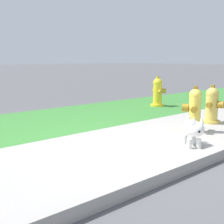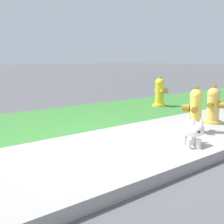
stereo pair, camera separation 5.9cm
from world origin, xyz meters
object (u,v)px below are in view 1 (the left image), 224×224
at_px(small_white_dog, 193,129).
at_px(fire_hydrant_across_street, 158,92).
at_px(fire_hydrant_mid_block, 212,105).
at_px(fire_hydrant_far_end, 194,110).

bearing_deg(small_white_dog, fire_hydrant_across_street, 178.29).
height_order(fire_hydrant_mid_block, small_white_dog, fire_hydrant_mid_block).
xyz_separation_m(fire_hydrant_across_street, small_white_dog, (-2.42, -2.59, -0.10)).
height_order(fire_hydrant_across_street, fire_hydrant_far_end, fire_hydrant_far_end).
bearing_deg(fire_hydrant_far_end, fire_hydrant_mid_block, -13.21).
bearing_deg(fire_hydrant_mid_block, fire_hydrant_far_end, 0.81).
bearing_deg(fire_hydrant_across_street, fire_hydrant_far_end, -15.30).
relative_size(fire_hydrant_far_end, small_white_dog, 1.57).
bearing_deg(fire_hydrant_across_street, fire_hydrant_mid_block, -0.60).
xyz_separation_m(fire_hydrant_mid_block, fire_hydrant_far_end, (-0.84, -0.19, 0.02)).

